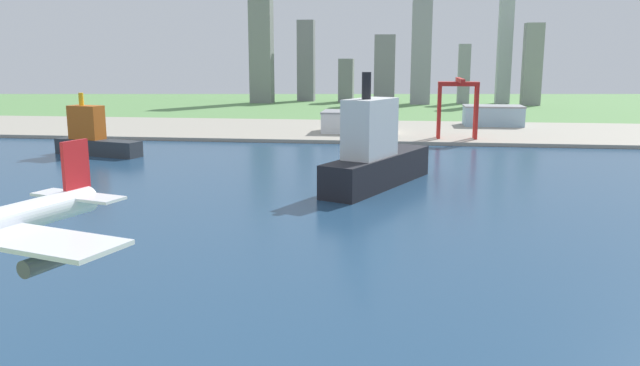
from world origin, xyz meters
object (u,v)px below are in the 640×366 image
object	(u,v)px
port_crane_red	(458,95)
warehouse_annex	(493,115)
warehouse_main	(360,121)
cargo_ship	(375,156)
container_barge	(94,137)

from	to	relation	value
port_crane_red	warehouse_annex	world-z (taller)	port_crane_red
port_crane_red	warehouse_main	size ratio (longest dim) A/B	0.82
warehouse_main	warehouse_annex	xyz separation A→B (m)	(103.41, 59.66, 0.38)
port_crane_red	warehouse_annex	size ratio (longest dim) A/B	0.96
cargo_ship	port_crane_red	size ratio (longest dim) A/B	1.72
cargo_ship	port_crane_red	world-z (taller)	cargo_ship
container_barge	cargo_ship	bearing A→B (deg)	-23.36
port_crane_red	warehouse_annex	distance (m)	100.00
warehouse_main	warehouse_annex	world-z (taller)	warehouse_annex
cargo_ship	warehouse_annex	bearing A→B (deg)	71.55
port_crane_red	warehouse_main	distance (m)	77.85
port_crane_red	warehouse_main	bearing A→B (deg)	155.25
warehouse_annex	cargo_ship	bearing A→B (deg)	-108.45
cargo_ship	warehouse_main	bearing A→B (deg)	96.03
container_barge	warehouse_annex	bearing A→B (deg)	35.22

